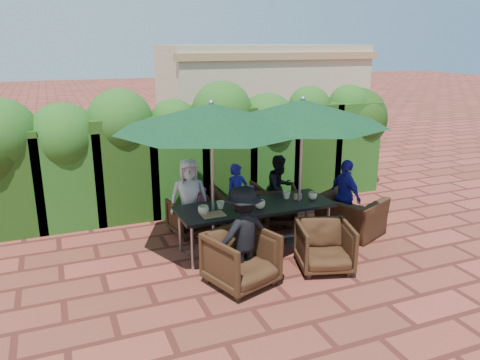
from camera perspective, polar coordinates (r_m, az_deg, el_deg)
name	(u,v)px	position (r m, az deg, el deg)	size (l,w,h in m)	color
ground	(243,250)	(7.72, 0.32, -8.54)	(80.00, 80.00, 0.00)	brown
dining_table	(255,209)	(7.55, 1.86, -3.59)	(2.53, 0.90, 0.75)	black
umbrella_left	(211,117)	(6.92, -3.50, 7.71)	(2.89, 2.89, 2.46)	gray
umbrella_right	(303,112)	(7.47, 7.64, 8.22)	(2.68, 2.68, 2.46)	gray
chair_far_left	(191,214)	(8.31, -6.03, -4.18)	(0.68, 0.64, 0.70)	black
chair_far_mid	(239,206)	(8.42, -0.14, -3.19)	(0.84, 0.79, 0.87)	black
chair_far_right	(275,203)	(8.75, 4.35, -2.79)	(0.76, 0.71, 0.78)	black
chair_near_left	(241,256)	(6.52, 0.15, -9.30)	(0.83, 0.78, 0.85)	black
chair_near_right	(325,244)	(7.08, 10.29, -7.72)	(0.76, 0.72, 0.79)	black
chair_end_right	(350,209)	(8.42, 13.26, -3.47)	(1.05, 0.68, 0.92)	black
adult_far_left	(189,197)	(8.15, -6.23, -2.10)	(0.67, 0.40, 1.37)	silver
adult_far_mid	(237,196)	(8.49, -0.36, -1.91)	(0.42, 0.35, 1.18)	#211C9B
adult_far_right	(280,188)	(8.80, 4.86, -1.00)	(0.61, 0.37, 1.27)	black
adult_near_left	(243,234)	(6.57, 0.36, -6.59)	(0.88, 0.41, 1.38)	black
adult_end_right	(345,196)	(8.48, 12.71, -1.91)	(0.77, 0.38, 1.31)	#211C9B
child_left	(204,208)	(8.49, -4.43, -3.40)	(0.28, 0.23, 0.78)	#C24490
child_right	(252,205)	(8.68, 1.52, -3.01)	(0.27, 0.22, 0.75)	purple
pedestrian_a	(236,139)	(11.78, -0.47, 5.08)	(1.77, 0.63, 1.89)	#227D27
pedestrian_b	(262,136)	(12.19, 2.69, 5.41)	(0.90, 0.55, 1.88)	#C24490
pedestrian_c	(290,138)	(12.39, 6.17, 5.17)	(1.11, 0.51, 1.73)	gray
cup_a	(203,210)	(7.12, -4.48, -3.69)	(0.17, 0.17, 0.13)	beige
cup_b	(221,205)	(7.35, -2.39, -3.06)	(0.13, 0.13, 0.12)	beige
cup_c	(260,204)	(7.37, 2.45, -2.96)	(0.16, 0.16, 0.13)	beige
cup_d	(287,195)	(7.85, 5.70, -1.83)	(0.13, 0.13, 0.12)	beige
cup_e	(313,196)	(7.88, 8.86, -1.90)	(0.15, 0.15, 0.12)	beige
ketchup_bottle	(250,200)	(7.49, 1.25, -2.46)	(0.04, 0.04, 0.17)	#B20C0A
sauce_bottle	(253,199)	(7.55, 1.56, -2.30)	(0.04, 0.04, 0.17)	#4C230C
serving_tray	(213,215)	(7.10, -3.31, -4.23)	(0.35, 0.25, 0.02)	#AE7A54
number_block_left	(247,203)	(7.48, 0.85, -2.78)	(0.12, 0.06, 0.10)	tan
number_block_right	(298,196)	(7.84, 7.07, -2.00)	(0.12, 0.06, 0.10)	tan
hedge_wall	(184,143)	(9.31, -6.83, 4.51)	(9.10, 1.60, 2.55)	#14340E
building	(261,98)	(14.91, 2.56, 10.01)	(6.20, 3.08, 3.20)	#C4B191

